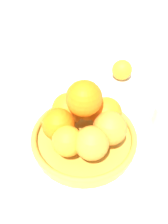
% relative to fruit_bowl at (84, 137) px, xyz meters
% --- Properties ---
extents(ground_plane, '(4.00, 4.00, 0.00)m').
position_rel_fruit_bowl_xyz_m(ground_plane, '(0.00, 0.00, -0.02)').
color(ground_plane, silver).
extents(fruit_bowl, '(0.25, 0.25, 0.04)m').
position_rel_fruit_bowl_xyz_m(fruit_bowl, '(0.00, 0.00, 0.00)').
color(fruit_bowl, gold).
rests_on(fruit_bowl, ground_plane).
extents(orange_pile, '(0.18, 0.19, 0.14)m').
position_rel_fruit_bowl_xyz_m(orange_pile, '(-0.00, 0.00, 0.06)').
color(orange_pile, orange).
rests_on(orange_pile, fruit_bowl).
extents(stray_orange, '(0.06, 0.06, 0.06)m').
position_rel_fruit_bowl_xyz_m(stray_orange, '(-0.27, 0.12, 0.01)').
color(stray_orange, orange).
rests_on(stray_orange, ground_plane).
extents(drinking_glass, '(0.08, 0.08, 0.09)m').
position_rel_fruit_bowl_xyz_m(drinking_glass, '(-0.03, 0.20, 0.03)').
color(drinking_glass, white).
rests_on(drinking_glass, ground_plane).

